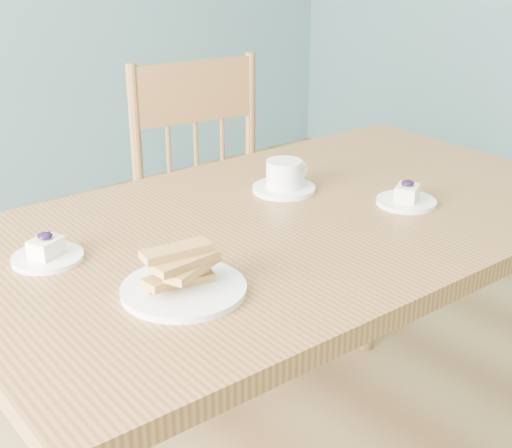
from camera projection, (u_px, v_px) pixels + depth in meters
name	position (u px, v px, depth m)	size (l,w,h in m)	color
dining_table	(291.00, 248.00, 1.62)	(1.50, 0.88, 0.80)	olive
dining_chair	(217.00, 216.00, 2.33)	(0.53, 0.51, 1.01)	olive
cheesecake_plate_near	(406.00, 198.00, 1.65)	(0.14, 0.14, 0.06)	white
cheesecake_plate_far	(47.00, 253.00, 1.38)	(0.14, 0.14, 0.06)	white
coffee_cup	(285.00, 178.00, 1.73)	(0.15, 0.15, 0.08)	white
biscotti_plate	(183.00, 278.00, 1.25)	(0.22, 0.22, 0.09)	white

